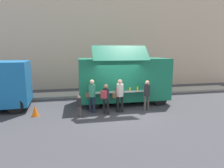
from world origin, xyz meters
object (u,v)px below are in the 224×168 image
at_px(trash_bin, 166,87).
at_px(customer_front_ordering, 120,93).
at_px(customer_extra_browsing, 147,93).
at_px(food_truck_main, 123,79).
at_px(customer_mid_with_backpack, 106,96).
at_px(traffic_cone_orange, 35,111).
at_px(customer_rear_waiting, 92,93).
at_px(child_near_queue, 79,104).

distance_m(trash_bin, customer_front_ordering, 6.43).
xyz_separation_m(trash_bin, customer_extra_browsing, (-3.32, -4.09, 0.55)).
height_order(food_truck_main, customer_mid_with_backpack, food_truck_main).
distance_m(traffic_cone_orange, customer_rear_waiting, 3.00).
bearing_deg(traffic_cone_orange, trash_bin, 22.72).
relative_size(food_truck_main, traffic_cone_orange, 10.04).
relative_size(traffic_cone_orange, customer_mid_with_backpack, 0.35).
relative_size(trash_bin, customer_front_ordering, 0.50).
relative_size(traffic_cone_orange, trash_bin, 0.61).
distance_m(food_truck_main, trash_bin, 4.92).
bearing_deg(customer_extra_browsing, traffic_cone_orange, 70.41).
xyz_separation_m(customer_mid_with_backpack, customer_extra_browsing, (2.36, 0.26, 0.02)).
xyz_separation_m(customer_front_ordering, customer_extra_browsing, (1.57, 0.05, -0.06)).
xyz_separation_m(food_truck_main, customer_front_ordering, (-0.69, -1.82, -0.48)).
xyz_separation_m(customer_extra_browsing, child_near_queue, (-3.72, -0.36, -0.34)).
height_order(food_truck_main, customer_rear_waiting, food_truck_main).
xyz_separation_m(customer_front_ordering, customer_rear_waiting, (-1.46, 0.26, -0.00)).
distance_m(trash_bin, customer_mid_with_backpack, 7.17).
bearing_deg(food_truck_main, customer_extra_browsing, -62.66).
distance_m(food_truck_main, child_near_queue, 3.66).
bearing_deg(food_truck_main, child_near_queue, -142.27).
distance_m(traffic_cone_orange, child_near_queue, 2.30).
height_order(customer_front_ordering, customer_extra_browsing, customer_front_ordering).
distance_m(trash_bin, customer_rear_waiting, 7.46).
relative_size(food_truck_main, child_near_queue, 5.03).
distance_m(trash_bin, customer_extra_browsing, 5.30).
xyz_separation_m(customer_rear_waiting, customer_extra_browsing, (3.02, -0.21, -0.06)).
height_order(trash_bin, child_near_queue, child_near_queue).
height_order(customer_rear_waiting, customer_extra_browsing, customer_rear_waiting).
relative_size(food_truck_main, customer_rear_waiting, 3.09).
relative_size(food_truck_main, customer_mid_with_backpack, 3.47).
xyz_separation_m(food_truck_main, traffic_cone_orange, (-5.04, -1.54, -1.27)).
bearing_deg(customer_extra_browsing, customer_rear_waiting, 68.57).
xyz_separation_m(food_truck_main, customer_extra_browsing, (0.88, -1.77, -0.54)).
distance_m(customer_front_ordering, customer_mid_with_backpack, 0.83).
height_order(food_truck_main, trash_bin, food_truck_main).
bearing_deg(customer_mid_with_backpack, customer_extra_browsing, -47.78).
height_order(traffic_cone_orange, child_near_queue, child_near_queue).
bearing_deg(child_near_queue, customer_front_ordering, -28.98).
relative_size(customer_rear_waiting, child_near_queue, 1.63).
distance_m(customer_front_ordering, child_near_queue, 2.21).
bearing_deg(customer_front_ordering, customer_rear_waiting, 92.09).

